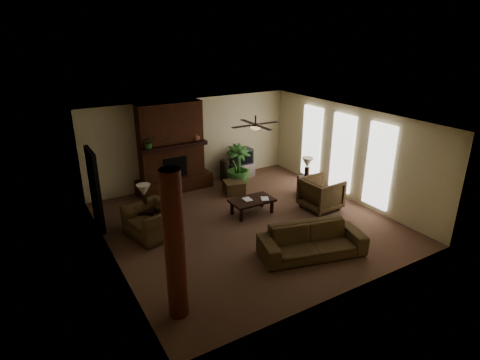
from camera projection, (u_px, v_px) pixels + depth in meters
room_shell at (248, 174)px, 10.02m from camera, size 7.00×7.00×7.00m
fireplace at (172, 155)px, 12.31m from camera, size 2.40×0.70×2.80m
windows at (342, 153)px, 11.83m from camera, size 0.08×3.65×2.35m
log_column at (175, 247)px, 6.69m from camera, size 0.36×0.36×2.80m
doorway at (95, 190)px, 9.96m from camera, size 0.10×1.00×2.10m
ceiling_fan at (255, 126)px, 10.04m from camera, size 1.35×1.35×0.37m
sofa at (312, 236)px, 8.91m from camera, size 2.49×1.29×0.93m
armchair_left at (152, 216)px, 9.73m from camera, size 1.06×1.36×1.05m
armchair_right at (321, 192)px, 11.20m from camera, size 0.96×1.02×1.01m
coffee_table at (252, 201)px, 10.92m from camera, size 1.20×0.70×0.43m
ottoman at (234, 187)px, 12.34m from camera, size 0.72×0.72×0.40m
tv_stand at (241, 170)px, 13.67m from camera, size 0.93×0.66×0.50m
tv at (242, 156)px, 13.50m from camera, size 0.67×0.55×0.52m
floor_vase at (225, 168)px, 13.38m from camera, size 0.34×0.34×0.77m
floor_plant at (238, 176)px, 12.78m from camera, size 0.87×1.45×0.79m
side_table_left at (145, 218)px, 10.20m from camera, size 0.66×0.66×0.55m
lamp_left at (144, 192)px, 9.94m from camera, size 0.43×0.43×0.65m
side_table_right at (308, 186)px, 12.26m from camera, size 0.60×0.60×0.55m
lamp_right at (307, 164)px, 11.99m from camera, size 0.40×0.40×0.65m
mantel_plant at (149, 143)px, 11.50m from camera, size 0.40×0.44×0.33m
mantel_vase at (197, 137)px, 12.32m from camera, size 0.25×0.26×0.22m
book_a at (244, 196)px, 10.78m from camera, size 0.22×0.04×0.29m
book_b at (261, 194)px, 10.87m from camera, size 0.20×0.12×0.29m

